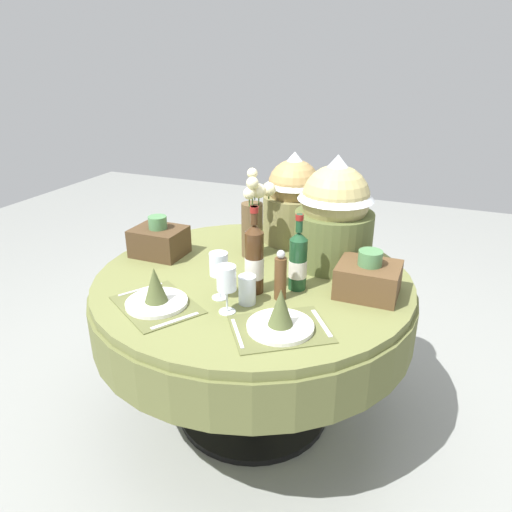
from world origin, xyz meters
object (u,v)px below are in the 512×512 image
object	(u,v)px
wine_bottle_centre	(298,261)
pepper_mill	(280,277)
flower_vase	(254,217)
wine_bottle_left	(254,259)
place_setting_left	(156,295)
wine_glass_right	(226,279)
place_setting_right	(280,318)
gift_tub_back_centre	(294,195)
woven_basket_side_left	(159,240)
woven_basket_side_right	(368,278)
gift_tub_back_right	(335,209)
tumbler_near_right	(247,290)
wine_glass_left	(219,265)
dining_table	(253,304)

from	to	relation	value
wine_bottle_centre	pepper_mill	distance (m)	0.12
flower_vase	wine_bottle_centre	bearing A→B (deg)	-40.50
wine_bottle_left	flower_vase	bearing A→B (deg)	112.85
place_setting_left	wine_glass_right	size ratio (longest dim) A/B	2.24
place_setting_right	gift_tub_back_centre	distance (m)	0.91
wine_bottle_left	wine_glass_right	world-z (taller)	wine_bottle_left
woven_basket_side_left	woven_basket_side_right	xyz separation A→B (m)	(1.01, -0.03, -0.00)
place_setting_left	gift_tub_back_right	distance (m)	0.87
wine_bottle_centre	woven_basket_side_left	distance (m)	0.74
tumbler_near_right	gift_tub_back_right	xyz separation A→B (m)	(0.21, 0.50, 0.21)
flower_vase	gift_tub_back_centre	bearing A→B (deg)	67.77
place_setting_left	gift_tub_back_right	size ratio (longest dim) A/B	0.84
wine_glass_left	wine_glass_right	world-z (taller)	wine_glass_left
wine_bottle_left	pepper_mill	distance (m)	0.13
gift_tub_back_centre	woven_basket_side_right	bearing A→B (deg)	-44.35
wine_glass_left	gift_tub_back_right	bearing A→B (deg)	56.88
place_setting_right	gift_tub_back_right	world-z (taller)	gift_tub_back_right
place_setting_left	place_setting_right	bearing A→B (deg)	2.08
flower_vase	woven_basket_side_right	xyz separation A→B (m)	(0.58, -0.20, -0.12)
wine_glass_left	pepper_mill	xyz separation A→B (m)	(0.22, 0.09, -0.05)
place_setting_left	gift_tub_back_right	xyz separation A→B (m)	(0.53, 0.65, 0.22)
gift_tub_back_right	wine_bottle_left	bearing A→B (deg)	-119.11
wine_glass_left	woven_basket_side_left	bearing A→B (deg)	148.09
dining_table	wine_glass_right	distance (m)	0.44
gift_tub_back_right	woven_basket_side_left	xyz separation A→B (m)	(-0.80, -0.21, -0.19)
woven_basket_side_left	pepper_mill	bearing A→B (deg)	-16.35
gift_tub_back_right	wine_glass_left	bearing A→B (deg)	-123.12
woven_basket_side_right	dining_table	bearing A→B (deg)	-178.15
place_setting_right	place_setting_left	bearing A→B (deg)	-177.92
wine_bottle_left	wine_bottle_centre	distance (m)	0.18
wine_bottle_centre	pepper_mill	xyz separation A→B (m)	(-0.04, -0.11, -0.03)
tumbler_near_right	pepper_mill	distance (m)	0.14
flower_vase	place_setting_right	bearing A→B (deg)	-59.51
place_setting_left	wine_glass_left	world-z (taller)	wine_glass_left
place_setting_right	woven_basket_side_right	bearing A→B (deg)	58.97
wine_glass_right	gift_tub_back_centre	size ratio (longest dim) A/B	0.41
wine_bottle_left	wine_glass_right	bearing A→B (deg)	-98.58
tumbler_near_right	place_setting_right	bearing A→B (deg)	-35.86
dining_table	place_setting_left	size ratio (longest dim) A/B	3.33
wine_bottle_left	woven_basket_side_right	world-z (taller)	wine_bottle_left
gift_tub_back_centre	woven_basket_side_right	size ratio (longest dim) A/B	1.89
tumbler_near_right	wine_glass_left	bearing A→B (deg)	-178.26
woven_basket_side_left	woven_basket_side_right	distance (m)	1.01
gift_tub_back_centre	gift_tub_back_right	distance (m)	0.34
flower_vase	gift_tub_back_right	bearing A→B (deg)	7.28
flower_vase	tumbler_near_right	size ratio (longest dim) A/B	3.60
pepper_mill	woven_basket_side_left	bearing A→B (deg)	163.65
flower_vase	wine_bottle_left	world-z (taller)	flower_vase
wine_bottle_centre	wine_glass_left	distance (m)	0.33
place_setting_right	gift_tub_back_centre	size ratio (longest dim) A/B	0.92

